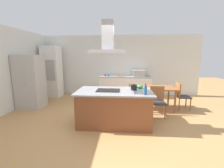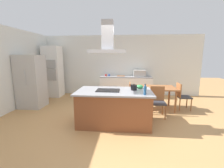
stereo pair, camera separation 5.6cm
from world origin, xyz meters
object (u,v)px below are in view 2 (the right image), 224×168
object	(u,v)px
mixing_bowl	(140,87)
dining_table	(154,89)
cooktop	(108,90)
cutting_board	(121,76)
refrigerator	(31,81)
chair_at_right_end	(182,95)
wall_oven_stack	(53,72)
chair_at_left_end	(127,93)
range_hood	(108,43)
tea_kettle	(134,87)
countertop_microwave	(139,73)
coffee_mug_red	(106,75)
coffee_mug_blue	(109,75)
chair_facing_island	(158,99)
olive_oil_bottle	(145,90)

from	to	relation	value
mixing_bowl	dining_table	distance (m)	1.19
cooktop	cutting_board	size ratio (longest dim) A/B	1.76
dining_table	refrigerator	bearing A→B (deg)	-177.46
cutting_board	chair_at_right_end	distance (m)	2.67
mixing_bowl	chair_at_right_end	xyz separation A→B (m)	(1.49, 1.00, -0.45)
cutting_board	dining_table	world-z (taller)	cutting_board
wall_oven_stack	chair_at_right_end	bearing A→B (deg)	-14.70
dining_table	chair_at_left_end	size ratio (longest dim) A/B	1.57
chair_at_right_end	range_hood	world-z (taller)	range_hood
tea_kettle	chair_at_left_end	world-z (taller)	tea_kettle
countertop_microwave	coffee_mug_red	size ratio (longest dim) A/B	5.56
cooktop	mixing_bowl	distance (m)	0.90
dining_table	coffee_mug_red	bearing A→B (deg)	139.63
mixing_bowl	chair_at_left_end	xyz separation A→B (m)	(-0.34, 1.00, -0.45)
countertop_microwave	refrigerator	bearing A→B (deg)	-155.66
coffee_mug_red	dining_table	xyz separation A→B (m)	(1.84, -1.56, -0.28)
coffee_mug_red	refrigerator	world-z (taller)	refrigerator
chair_at_right_end	range_hood	size ratio (longest dim) A/B	0.99
cooktop	coffee_mug_blue	distance (m)	2.93
cooktop	chair_at_left_end	xyz separation A→B (m)	(0.50, 1.32, -0.40)
countertop_microwave	chair_facing_island	xyz separation A→B (m)	(0.36, -2.23, -0.53)
mixing_bowl	chair_at_right_end	world-z (taller)	mixing_bowl
cooktop	cutting_board	xyz separation A→B (m)	(0.24, 2.93, 0.00)
countertop_microwave	dining_table	size ratio (longest dim) A/B	0.36
wall_oven_stack	range_hood	xyz separation A→B (m)	(2.74, -2.65, 1.00)
countertop_microwave	coffee_mug_red	bearing A→B (deg)	-179.96
olive_oil_bottle	mixing_bowl	size ratio (longest dim) A/B	1.30
cutting_board	wall_oven_stack	xyz separation A→B (m)	(-2.98, -0.28, 0.19)
wall_oven_stack	dining_table	world-z (taller)	wall_oven_stack
mixing_bowl	wall_oven_stack	distance (m)	4.27
dining_table	cooktop	bearing A→B (deg)	-137.01
countertop_microwave	cutting_board	xyz separation A→B (m)	(-0.81, 0.05, -0.13)
countertop_microwave	tea_kettle	bearing A→B (deg)	-97.80
cooktop	cutting_board	world-z (taller)	cutting_board
coffee_mug_red	chair_at_left_end	distance (m)	1.87
cutting_board	wall_oven_stack	bearing A→B (deg)	-174.56
mixing_bowl	coffee_mug_blue	distance (m)	2.83
tea_kettle	mixing_bowl	distance (m)	0.27
tea_kettle	mixing_bowl	size ratio (longest dim) A/B	1.08
cutting_board	dining_table	size ratio (longest dim) A/B	0.24
cooktop	olive_oil_bottle	distance (m)	0.98
chair_facing_island	chair_at_left_end	bearing A→B (deg)	143.99
cooktop	tea_kettle	size ratio (longest dim) A/B	2.82
chair_at_right_end	tea_kettle	bearing A→B (deg)	-143.89
chair_at_left_end	dining_table	bearing A→B (deg)	0.00
tea_kettle	coffee_mug_red	distance (m)	2.98
cutting_board	chair_at_right_end	xyz separation A→B (m)	(2.09, -1.61, -0.40)
wall_oven_stack	olive_oil_bottle	bearing A→B (deg)	-39.72
olive_oil_bottle	cutting_board	distance (m)	3.37
wall_oven_stack	cutting_board	bearing A→B (deg)	5.44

